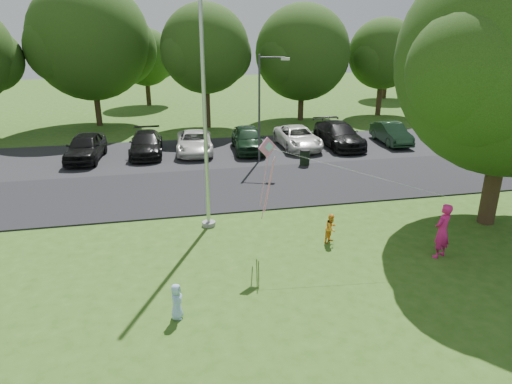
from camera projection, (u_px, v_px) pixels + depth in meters
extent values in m
plane|color=#2D5616|center=(346.00, 284.00, 13.43)|extent=(120.00, 120.00, 0.00)
cube|color=black|center=(273.00, 185.00, 21.69)|extent=(60.00, 6.00, 0.06)
cube|color=black|center=(247.00, 150.00, 27.66)|extent=(42.00, 7.00, 0.06)
cylinder|color=#B7BABF|center=(204.00, 93.00, 15.63)|extent=(0.14, 0.14, 10.00)
cylinder|color=gray|center=(209.00, 224.00, 17.32)|extent=(0.50, 0.50, 0.16)
cylinder|color=#3F3F44|center=(259.00, 110.00, 24.42)|extent=(0.12, 0.12, 5.77)
cylinder|color=#3F3F44|center=(272.00, 57.00, 23.38)|extent=(1.28, 0.56, 0.08)
cube|color=silver|center=(285.00, 59.00, 23.30)|extent=(0.48, 0.35, 0.13)
cylinder|color=black|center=(305.00, 158.00, 24.63)|extent=(0.52, 0.52, 0.84)
cylinder|color=black|center=(305.00, 150.00, 24.48)|extent=(0.56, 0.56, 0.05)
cylinder|color=#332316|center=(493.00, 183.00, 17.10)|extent=(0.62, 0.62, 3.23)
sphere|color=#1B380F|center=(492.00, 76.00, 14.48)|extent=(4.83, 4.83, 4.83)
sphere|color=#1B380F|center=(474.00, 71.00, 14.28)|extent=(4.18, 4.18, 4.18)
cylinder|color=#332316|center=(97.00, 104.00, 34.22)|extent=(0.44, 0.44, 3.19)
sphere|color=#1B380F|center=(90.00, 40.00, 32.64)|extent=(8.50, 8.50, 8.50)
sphere|color=#1B380F|center=(119.00, 49.00, 34.01)|extent=(5.53, 5.53, 5.53)
sphere|color=#1B380F|center=(63.00, 47.00, 31.48)|extent=(5.10, 5.10, 5.10)
cylinder|color=#332316|center=(207.00, 104.00, 33.58)|extent=(0.44, 0.44, 3.43)
sphere|color=#1B380F|center=(205.00, 49.00, 32.24)|extent=(6.27, 6.27, 6.27)
sphere|color=#1B380F|center=(224.00, 55.00, 33.25)|extent=(4.07, 4.07, 4.07)
sphere|color=#1B380F|center=(188.00, 54.00, 31.38)|extent=(3.76, 3.76, 3.76)
cylinder|color=#332316|center=(301.00, 103.00, 36.34)|extent=(0.44, 0.44, 2.66)
sphere|color=#1B380F|center=(303.00, 53.00, 35.01)|extent=(7.27, 7.27, 7.27)
sphere|color=#1B380F|center=(319.00, 59.00, 36.18)|extent=(4.72, 4.72, 4.72)
sphere|color=#1B380F|center=(287.00, 59.00, 34.02)|extent=(4.36, 4.36, 4.36)
cylinder|color=#332316|center=(379.00, 97.00, 38.32)|extent=(0.44, 0.44, 3.02)
sphere|color=#1B380F|center=(383.00, 54.00, 37.12)|extent=(5.67, 5.67, 5.67)
sphere|color=#1B380F|center=(394.00, 58.00, 38.03)|extent=(3.68, 3.68, 3.68)
sphere|color=#1B380F|center=(374.00, 58.00, 36.34)|extent=(3.40, 3.40, 3.40)
cylinder|color=#332316|center=(493.00, 96.00, 37.52)|extent=(0.44, 0.44, 3.42)
sphere|color=#1B380F|center=(504.00, 34.00, 35.88)|extent=(8.77, 8.77, 8.77)
sphere|color=#1B380F|center=(493.00, 41.00, 34.68)|extent=(5.26, 5.26, 5.26)
cylinder|color=#332316|center=(148.00, 91.00, 43.07)|extent=(0.44, 0.44, 2.60)
sphere|color=#1B380F|center=(145.00, 57.00, 41.99)|extent=(5.20, 5.20, 5.20)
sphere|color=#1B380F|center=(159.00, 61.00, 42.83)|extent=(3.38, 3.38, 3.38)
sphere|color=#1B380F|center=(134.00, 61.00, 41.28)|extent=(3.12, 3.12, 3.12)
cylinder|color=#332316|center=(385.00, 86.00, 47.24)|extent=(0.44, 0.44, 2.60)
sphere|color=#1B380F|center=(388.00, 54.00, 46.17)|extent=(5.20, 5.20, 5.20)
sphere|color=#1B380F|center=(396.00, 58.00, 47.01)|extent=(3.38, 3.38, 3.38)
sphere|color=#1B380F|center=(381.00, 57.00, 45.46)|extent=(3.12, 3.12, 3.12)
imported|color=black|center=(85.00, 147.00, 25.41)|extent=(2.17, 4.50, 1.48)
imported|color=black|center=(146.00, 144.00, 26.46)|extent=(1.92, 4.53, 1.30)
imported|color=silver|center=(194.00, 142.00, 26.91)|extent=(2.34, 4.60, 1.24)
imported|color=black|center=(248.00, 139.00, 27.23)|extent=(2.04, 4.46, 1.48)
imported|color=silver|center=(298.00, 137.00, 27.99)|extent=(2.16, 4.63, 1.28)
imported|color=black|center=(339.00, 135.00, 28.30)|extent=(2.15, 5.04, 1.45)
imported|color=black|center=(391.00, 133.00, 29.00)|extent=(1.62, 4.04, 1.31)
imported|color=#E11E79|center=(442.00, 231.00, 14.71)|extent=(0.80, 0.68, 1.86)
imported|color=orange|center=(331.00, 228.00, 15.88)|extent=(0.64, 0.62, 1.04)
imported|color=#9FC7F5|center=(177.00, 301.00, 11.72)|extent=(0.41, 0.54, 0.98)
cube|color=pink|center=(267.00, 147.00, 14.10)|extent=(0.63, 0.27, 0.65)
cube|color=#8CC6E5|center=(269.00, 147.00, 14.08)|extent=(0.30, 0.14, 0.31)
cylinder|color=white|center=(358.00, 172.00, 14.20)|extent=(5.49, 1.51, 1.52)
cylinder|color=pink|center=(264.00, 182.00, 14.47)|extent=(0.21, 0.27, 1.74)
cylinder|color=pink|center=(270.00, 185.00, 14.60)|extent=(0.24, 0.45, 1.99)
cylinder|color=pink|center=(267.00, 191.00, 14.51)|extent=(0.26, 0.66, 2.22)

